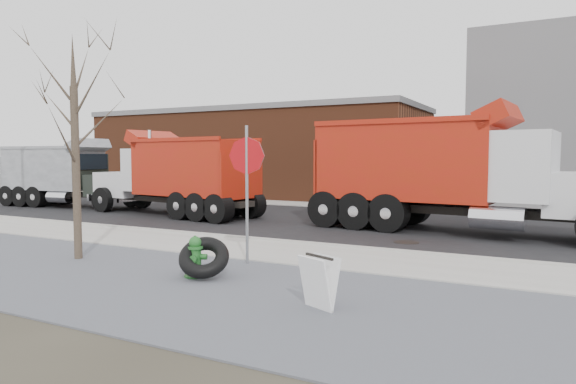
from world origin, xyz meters
The scene contains 15 objects.
ground centered at (0.00, 0.00, 0.00)m, with size 120.00×120.00×0.00m, color #383328.
gravel_verge centered at (0.00, -3.50, 0.01)m, with size 60.00×5.00×0.03m, color gray.
sidewalk centered at (0.00, 0.25, 0.03)m, with size 60.00×2.50×0.06m, color #9E9B93.
curb centered at (0.00, 1.55, 0.06)m, with size 60.00×0.15×0.11m, color #9E9B93.
road centered at (0.00, 6.30, 0.01)m, with size 60.00×9.40×0.02m, color black.
far_sidewalk centered at (0.00, 12.00, 0.03)m, with size 60.00×2.00×0.06m, color #9E9B93.
building_brick centered at (-10.00, 17.00, 2.65)m, with size 20.20×8.20×5.30m.
bare_tree centered at (-3.20, -2.60, 3.30)m, with size 3.20×3.20×5.20m.
fire_hydrant centered at (0.35, -2.80, 0.39)m, with size 0.47×0.47×0.84m.
truck_tire centered at (0.56, -2.80, 0.44)m, with size 1.30×1.28×0.83m.
stop_sign centered at (0.58, -1.24, 2.08)m, with size 0.83×0.16×3.08m.
sandwich_board centered at (3.39, -3.62, 0.45)m, with size 0.71×0.60×0.85m.
dump_truck_red_a centered at (3.64, 5.81, 2.00)m, with size 9.94×3.55×3.93m.
dump_truck_red_b centered at (-6.95, 5.48, 1.74)m, with size 8.17×3.32×3.42m.
dump_truck_grey centered at (-13.99, 5.89, 1.62)m, with size 7.09×2.72×3.17m.
Camera 1 is at (6.60, -10.82, 2.41)m, focal length 32.00 mm.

